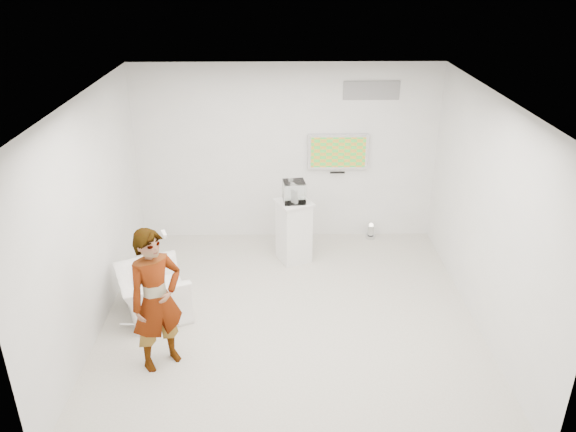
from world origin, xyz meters
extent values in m
cube|color=beige|center=(0.00, 0.00, 0.01)|extent=(5.00, 5.00, 0.01)
cube|color=#313133|center=(0.00, 0.00, 3.00)|extent=(5.00, 5.00, 0.01)
cube|color=silver|center=(0.00, 2.50, 1.50)|extent=(5.00, 0.01, 3.00)
cube|color=silver|center=(0.00, -2.50, 1.50)|extent=(5.00, 0.01, 3.00)
cube|color=silver|center=(-2.50, 0.00, 1.50)|extent=(0.01, 5.00, 3.00)
cube|color=silver|center=(2.50, 0.00, 1.50)|extent=(0.01, 5.00, 3.00)
cube|color=silver|center=(0.85, 2.45, 1.55)|extent=(1.00, 0.08, 0.60)
cube|color=slate|center=(1.35, 2.49, 2.55)|extent=(0.90, 0.02, 0.30)
imported|color=white|center=(-1.55, -0.92, 0.89)|extent=(0.77, 0.74, 1.78)
imported|color=white|center=(-1.86, 0.13, 0.32)|extent=(1.19, 1.25, 0.65)
cube|color=silver|center=(0.10, 1.61, 0.51)|extent=(0.65, 0.65, 1.02)
cylinder|color=silver|center=(1.47, 2.34, 0.13)|extent=(0.22, 0.22, 0.27)
cube|color=silver|center=(0.10, 1.61, 1.19)|extent=(0.37, 0.37, 0.33)
cube|color=silver|center=(0.10, 1.61, 1.13)|extent=(0.11, 0.16, 0.22)
cube|color=silver|center=(-1.45, -0.65, 1.60)|extent=(0.09, 0.15, 0.04)
camera|label=1|loc=(-0.13, -6.39, 4.47)|focal=35.00mm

